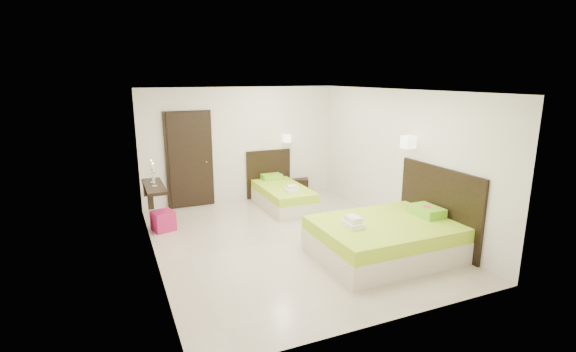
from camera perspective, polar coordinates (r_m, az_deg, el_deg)
name	(u,v)px	position (r m, az deg, el deg)	size (l,w,h in m)	color
floor	(290,241)	(7.45, 0.21, -8.82)	(5.50, 5.50, 0.00)	#C0B39F
bed_single	(282,194)	(9.27, -0.87, -2.50)	(1.09, 1.82, 1.50)	beige
bed_double	(388,236)	(6.97, 13.57, -8.00)	(2.19, 1.87, 1.81)	beige
nightstand	(299,186)	(10.28, 1.54, -1.37)	(0.43, 0.38, 0.38)	black
ottoman	(163,221)	(8.21, -16.69, -5.87)	(0.37, 0.37, 0.37)	#A1154C
door	(189,160)	(9.32, -13.33, 2.12)	(1.02, 0.15, 2.14)	black
console_shelf	(153,187)	(8.19, -17.93, -1.40)	(0.35, 1.20, 0.78)	black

